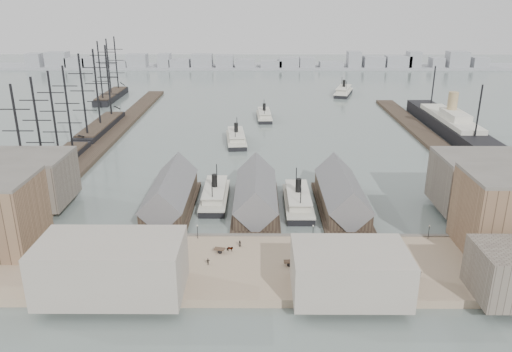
{
  "coord_description": "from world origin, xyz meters",
  "views": [
    {
      "loc": [
        0.82,
        -123.72,
        61.47
      ],
      "look_at": [
        0.0,
        30.0,
        6.0
      ],
      "focal_mm": 35.0,
      "sensor_mm": 36.0,
      "label": 1
    }
  ],
  "objects_px": {
    "ferry_docked_west": "(215,195)",
    "horse_cart_left": "(95,251)",
    "ocean_steamer": "(450,124)",
    "horse_cart_center": "(226,249)",
    "horse_cart_right": "(297,263)",
    "tram": "(503,255)"
  },
  "relations": [
    {
      "from": "ferry_docked_west",
      "to": "horse_cart_right",
      "type": "relative_size",
      "value": 5.78
    },
    {
      "from": "ferry_docked_west",
      "to": "ocean_steamer",
      "type": "relative_size",
      "value": 0.27
    },
    {
      "from": "ferry_docked_west",
      "to": "horse_cart_left",
      "type": "distance_m",
      "value": 46.38
    },
    {
      "from": "ferry_docked_west",
      "to": "tram",
      "type": "relative_size",
      "value": 2.78
    },
    {
      "from": "tram",
      "to": "horse_cart_right",
      "type": "xyz_separation_m",
      "value": [
        -48.83,
        -2.17,
        -0.93
      ]
    },
    {
      "from": "ferry_docked_west",
      "to": "ocean_steamer",
      "type": "distance_m",
      "value": 135.36
    },
    {
      "from": "horse_cart_center",
      "to": "ocean_steamer",
      "type": "bearing_deg",
      "value": -26.7
    },
    {
      "from": "ocean_steamer",
      "to": "horse_cart_center",
      "type": "height_order",
      "value": "ocean_steamer"
    },
    {
      "from": "horse_cart_center",
      "to": "horse_cart_left",
      "type": "bearing_deg",
      "value": 104.16
    },
    {
      "from": "ocean_steamer",
      "to": "horse_cart_center",
      "type": "bearing_deg",
      "value": -128.95
    },
    {
      "from": "horse_cart_center",
      "to": "horse_cart_right",
      "type": "relative_size",
      "value": 1.06
    },
    {
      "from": "ferry_docked_west",
      "to": "horse_cart_right",
      "type": "xyz_separation_m",
      "value": [
        22.98,
        -43.81,
        0.55
      ]
    },
    {
      "from": "horse_cart_left",
      "to": "horse_cart_right",
      "type": "xyz_separation_m",
      "value": [
        49.11,
        -5.49,
        -0.05
      ]
    },
    {
      "from": "tram",
      "to": "horse_cart_center",
      "type": "relative_size",
      "value": 1.97
    },
    {
      "from": "ferry_docked_west",
      "to": "ocean_steamer",
      "type": "xyz_separation_m",
      "value": [
        105.0,
        85.41,
        1.95
      ]
    },
    {
      "from": "ocean_steamer",
      "to": "ferry_docked_west",
      "type": "bearing_deg",
      "value": -140.87
    },
    {
      "from": "ferry_docked_west",
      "to": "horse_cart_left",
      "type": "xyz_separation_m",
      "value": [
        -26.13,
        -38.32,
        0.59
      ]
    },
    {
      "from": "tram",
      "to": "horse_cart_right",
      "type": "distance_m",
      "value": 48.89
    },
    {
      "from": "ocean_steamer",
      "to": "tram",
      "type": "distance_m",
      "value": 131.31
    },
    {
      "from": "ferry_docked_west",
      "to": "horse_cart_right",
      "type": "bearing_deg",
      "value": -62.32
    },
    {
      "from": "ocean_steamer",
      "to": "horse_cart_left",
      "type": "relative_size",
      "value": 20.35
    },
    {
      "from": "ferry_docked_west",
      "to": "horse_cart_center",
      "type": "relative_size",
      "value": 5.48
    }
  ]
}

